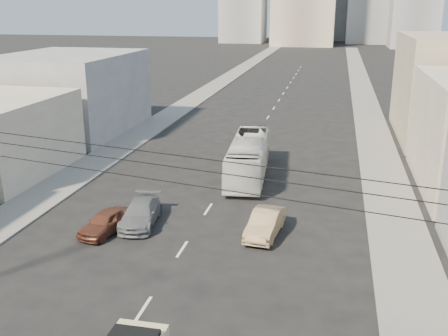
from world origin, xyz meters
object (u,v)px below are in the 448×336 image
at_px(sedan_brown, 105,222).
at_px(sedan_grey, 141,213).
at_px(city_bus, 249,157).
at_px(sedan_tan, 265,223).

distance_m(sedan_brown, sedan_grey, 2.26).
bearing_deg(sedan_grey, city_bus, 57.57).
xyz_separation_m(city_bus, sedan_brown, (-6.40, -12.21, -0.88)).
bearing_deg(sedan_tan, sedan_brown, -163.61).
height_order(sedan_brown, sedan_tan, sedan_tan).
relative_size(city_bus, sedan_tan, 2.52).
height_order(sedan_brown, sedan_grey, sedan_grey).
xyz_separation_m(sedan_brown, sedan_tan, (9.15, 1.64, 0.06)).
distance_m(city_bus, sedan_grey, 11.67).
height_order(city_bus, sedan_grey, city_bus).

